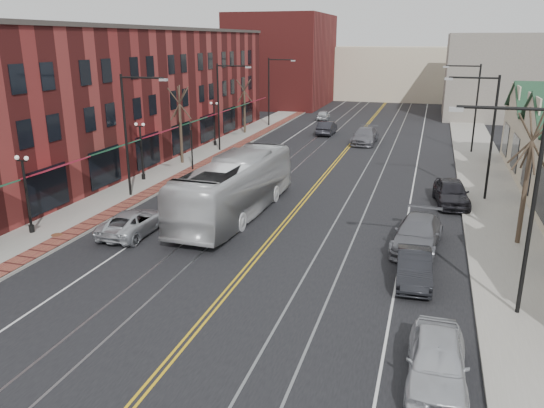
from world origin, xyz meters
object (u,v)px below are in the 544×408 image
Objects in this scene: parked_car_a at (437,361)px; parked_car_b at (414,267)px; parked_car_d at (451,192)px; parked_suv at (134,222)px; transit_bus at (235,187)px; parked_car_c at (418,234)px.

parked_car_b is at bearing 97.53° from parked_car_a.
parked_car_a is 19.70m from parked_car_d.
transit_bus is at bearing -133.07° from parked_suv.
parked_car_d reaches higher than parked_car_b.
parked_car_b is 0.86× the size of parked_car_d.
parked_car_c is at bearing -171.51° from parked_suv.
parked_car_b is (10.75, -6.42, -1.11)m from transit_bus.
parked_car_a is at bearing -79.15° from parked_car_c.
transit_bus is at bearing -161.10° from parked_car_d.
transit_bus is 6.37m from parked_suv.
transit_bus is at bearing 130.48° from parked_car_a.
parked_car_c is (10.75, -2.26, -1.02)m from transit_bus.
parked_car_a is at bearing 150.12° from parked_suv.
parked_car_c is at bearing 86.84° from parked_car_b.
parked_suv is 0.91× the size of parked_car_c.
transit_bus is at bearing 145.99° from parked_car_b.
parked_car_b reaches higher than parked_suv.
parked_suv is 1.17× the size of parked_car_b.
parked_suv is at bearing 49.57° from transit_bus.
parked_car_a is 11.42m from parked_car_c.
parked_car_b is at bearing -84.08° from parked_car_c.
parked_suv is 15.11m from parked_car_b.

